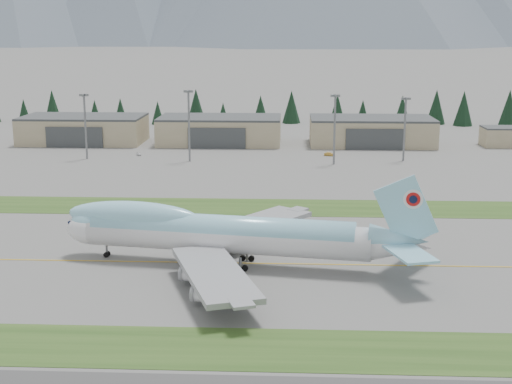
{
  "coord_description": "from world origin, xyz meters",
  "views": [
    {
      "loc": [
        12.41,
        -131.23,
        43.96
      ],
      "look_at": [
        5.06,
        27.31,
        8.0
      ],
      "focal_mm": 50.0,
      "sensor_mm": 36.0,
      "label": 1
    }
  ],
  "objects_px": {
    "boeing_747_freighter": "(222,233)",
    "hangar_center": "(220,130)",
    "service_vehicle_c": "(388,149)",
    "service_vehicle_b": "(329,156)",
    "hangar_left": "(84,129)",
    "service_vehicle_a": "(139,155)",
    "hangar_right": "(371,131)"
  },
  "relations": [
    {
      "from": "service_vehicle_a",
      "to": "service_vehicle_b",
      "type": "xyz_separation_m",
      "value": [
        68.91,
        2.21,
        0.0
      ]
    },
    {
      "from": "hangar_left",
      "to": "service_vehicle_a",
      "type": "height_order",
      "value": "hangar_left"
    },
    {
      "from": "hangar_center",
      "to": "service_vehicle_a",
      "type": "bearing_deg",
      "value": -132.36
    },
    {
      "from": "service_vehicle_b",
      "to": "service_vehicle_c",
      "type": "xyz_separation_m",
      "value": [
        23.36,
        17.27,
        0.0
      ]
    },
    {
      "from": "hangar_center",
      "to": "hangar_right",
      "type": "distance_m",
      "value": 60.0
    },
    {
      "from": "hangar_left",
      "to": "hangar_center",
      "type": "bearing_deg",
      "value": 0.0
    },
    {
      "from": "service_vehicle_b",
      "to": "service_vehicle_c",
      "type": "distance_m",
      "value": 29.05
    },
    {
      "from": "hangar_left",
      "to": "service_vehicle_b",
      "type": "bearing_deg",
      "value": -15.63
    },
    {
      "from": "service_vehicle_a",
      "to": "service_vehicle_b",
      "type": "bearing_deg",
      "value": -24.73
    },
    {
      "from": "hangar_left",
      "to": "boeing_747_freighter",
      "type": "bearing_deg",
      "value": -65.12
    },
    {
      "from": "service_vehicle_a",
      "to": "service_vehicle_c",
      "type": "bearing_deg",
      "value": -14.65
    },
    {
      "from": "boeing_747_freighter",
      "to": "service_vehicle_a",
      "type": "xyz_separation_m",
      "value": [
        -41.73,
        121.45,
        -6.3
      ]
    },
    {
      "from": "service_vehicle_b",
      "to": "boeing_747_freighter",
      "type": "bearing_deg",
      "value": -178.76
    },
    {
      "from": "hangar_center",
      "to": "service_vehicle_a",
      "type": "distance_m",
      "value": 40.12
    },
    {
      "from": "hangar_right",
      "to": "service_vehicle_a",
      "type": "bearing_deg",
      "value": -161.3
    },
    {
      "from": "hangar_right",
      "to": "service_vehicle_c",
      "type": "distance_m",
      "value": 12.54
    },
    {
      "from": "boeing_747_freighter",
      "to": "service_vehicle_a",
      "type": "distance_m",
      "value": 128.57
    },
    {
      "from": "hangar_right",
      "to": "service_vehicle_c",
      "type": "relative_size",
      "value": 10.83
    },
    {
      "from": "hangar_left",
      "to": "service_vehicle_b",
      "type": "relative_size",
      "value": 12.53
    },
    {
      "from": "hangar_center",
      "to": "service_vehicle_b",
      "type": "relative_size",
      "value": 12.53
    },
    {
      "from": "boeing_747_freighter",
      "to": "hangar_center",
      "type": "xyz_separation_m",
      "value": [
        -14.95,
        150.82,
        -0.91
      ]
    },
    {
      "from": "service_vehicle_a",
      "to": "hangar_center",
      "type": "bearing_deg",
      "value": 21.07
    },
    {
      "from": "service_vehicle_a",
      "to": "service_vehicle_c",
      "type": "relative_size",
      "value": 0.68
    },
    {
      "from": "service_vehicle_c",
      "to": "hangar_right",
      "type": "bearing_deg",
      "value": 133.09
    },
    {
      "from": "boeing_747_freighter",
      "to": "service_vehicle_a",
      "type": "relative_size",
      "value": 24.22
    },
    {
      "from": "boeing_747_freighter",
      "to": "service_vehicle_c",
      "type": "distance_m",
      "value": 149.85
    },
    {
      "from": "hangar_left",
      "to": "service_vehicle_a",
      "type": "relative_size",
      "value": 15.95
    },
    {
      "from": "hangar_left",
      "to": "hangar_center",
      "type": "relative_size",
      "value": 1.0
    },
    {
      "from": "boeing_747_freighter",
      "to": "service_vehicle_b",
      "type": "bearing_deg",
      "value": 86.59
    },
    {
      "from": "hangar_center",
      "to": "boeing_747_freighter",
      "type": "bearing_deg",
      "value": -84.34
    },
    {
      "from": "service_vehicle_a",
      "to": "service_vehicle_b",
      "type": "height_order",
      "value": "service_vehicle_b"
    },
    {
      "from": "hangar_center",
      "to": "service_vehicle_c",
      "type": "height_order",
      "value": "hangar_center"
    }
  ]
}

